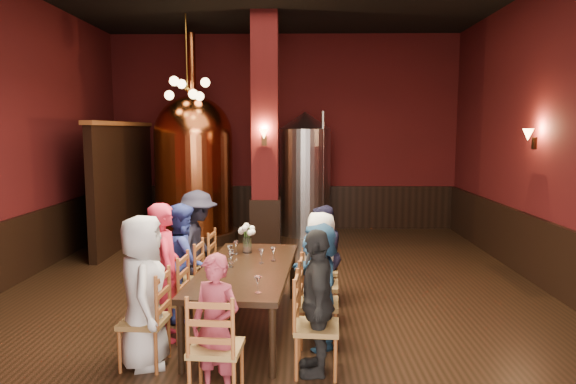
{
  "coord_description": "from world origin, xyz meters",
  "views": [
    {
      "loc": [
        0.34,
        -7.05,
        2.33
      ],
      "look_at": [
        0.19,
        0.2,
        1.44
      ],
      "focal_mm": 32.0,
      "sensor_mm": 36.0,
      "label": 1
    }
  ],
  "objects_px": {
    "copper_kettle": "(194,166)",
    "person_0": "(143,291)",
    "person_2": "(183,261)",
    "dining_table": "(247,272)",
    "rose_vase": "(247,234)",
    "steel_vessel": "(305,174)",
    "person_1": "(166,271)"
  },
  "relations": [
    {
      "from": "person_2",
      "to": "copper_kettle",
      "type": "distance_m",
      "value": 4.66
    },
    {
      "from": "copper_kettle",
      "to": "person_0",
      "type": "bearing_deg",
      "value": -83.44
    },
    {
      "from": "dining_table",
      "to": "rose_vase",
      "type": "height_order",
      "value": "rose_vase"
    },
    {
      "from": "copper_kettle",
      "to": "rose_vase",
      "type": "distance_m",
      "value": 4.53
    },
    {
      "from": "person_2",
      "to": "dining_table",
      "type": "bearing_deg",
      "value": -129.9
    },
    {
      "from": "person_1",
      "to": "copper_kettle",
      "type": "xyz_separation_m",
      "value": [
        -0.72,
        5.18,
        0.79
      ]
    },
    {
      "from": "person_1",
      "to": "person_2",
      "type": "relative_size",
      "value": 1.07
    },
    {
      "from": "copper_kettle",
      "to": "rose_vase",
      "type": "height_order",
      "value": "copper_kettle"
    },
    {
      "from": "steel_vessel",
      "to": "copper_kettle",
      "type": "bearing_deg",
      "value": -164.72
    },
    {
      "from": "person_0",
      "to": "steel_vessel",
      "type": "bearing_deg",
      "value": -28.84
    },
    {
      "from": "copper_kettle",
      "to": "rose_vase",
      "type": "bearing_deg",
      "value": -70.08
    },
    {
      "from": "steel_vessel",
      "to": "person_1",
      "type": "bearing_deg",
      "value": -105.51
    },
    {
      "from": "steel_vessel",
      "to": "rose_vase",
      "type": "distance_m",
      "value": 4.95
    },
    {
      "from": "dining_table",
      "to": "person_1",
      "type": "bearing_deg",
      "value": -158.78
    },
    {
      "from": "person_2",
      "to": "copper_kettle",
      "type": "height_order",
      "value": "copper_kettle"
    },
    {
      "from": "rose_vase",
      "to": "dining_table",
      "type": "bearing_deg",
      "value": -85.1
    },
    {
      "from": "person_0",
      "to": "person_1",
      "type": "distance_m",
      "value": 0.67
    },
    {
      "from": "copper_kettle",
      "to": "person_1",
      "type": "bearing_deg",
      "value": -82.09
    },
    {
      "from": "steel_vessel",
      "to": "rose_vase",
      "type": "relative_size",
      "value": 7.06
    },
    {
      "from": "dining_table",
      "to": "rose_vase",
      "type": "xyz_separation_m",
      "value": [
        -0.06,
        0.68,
        0.31
      ]
    },
    {
      "from": "person_2",
      "to": "rose_vase",
      "type": "height_order",
      "value": "person_2"
    },
    {
      "from": "person_1",
      "to": "person_2",
      "type": "height_order",
      "value": "person_1"
    },
    {
      "from": "dining_table",
      "to": "person_2",
      "type": "xyz_separation_m",
      "value": [
        -0.82,
        0.39,
        0.03
      ]
    },
    {
      "from": "dining_table",
      "to": "person_0",
      "type": "height_order",
      "value": "person_0"
    },
    {
      "from": "person_2",
      "to": "steel_vessel",
      "type": "height_order",
      "value": "steel_vessel"
    },
    {
      "from": "dining_table",
      "to": "person_1",
      "type": "distance_m",
      "value": 0.92
    },
    {
      "from": "person_2",
      "to": "person_0",
      "type": "bearing_deg",
      "value": 161.32
    },
    {
      "from": "person_2",
      "to": "copper_kettle",
      "type": "xyz_separation_m",
      "value": [
        -0.77,
        4.52,
        0.84
      ]
    },
    {
      "from": "dining_table",
      "to": "copper_kettle",
      "type": "bearing_deg",
      "value": 112.0
    },
    {
      "from": "copper_kettle",
      "to": "steel_vessel",
      "type": "xyz_separation_m",
      "value": [
        2.33,
        0.64,
        -0.2
      ]
    },
    {
      "from": "steel_vessel",
      "to": "person_2",
      "type": "bearing_deg",
      "value": -106.91
    },
    {
      "from": "person_2",
      "to": "copper_kettle",
      "type": "relative_size",
      "value": 0.33
    }
  ]
}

